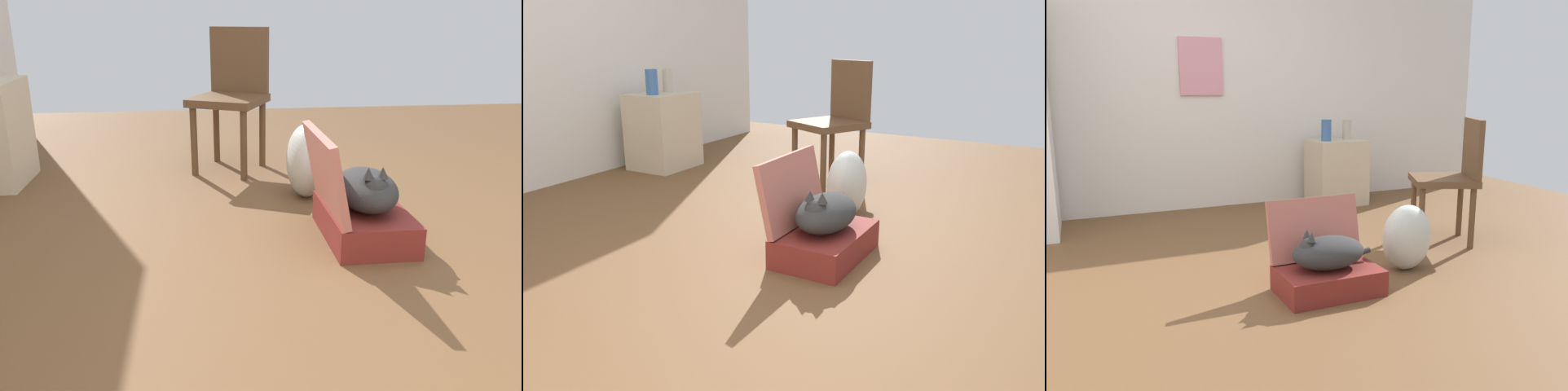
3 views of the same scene
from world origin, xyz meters
TOP-DOWN VIEW (x-y plane):
  - ground_plane at (0.00, 0.00)m, footprint 7.68×7.68m
  - suitcase_base at (0.20, -0.22)m, footprint 0.58×0.37m
  - suitcase_lid at (0.20, -0.02)m, footprint 0.58×0.11m
  - cat at (0.19, -0.22)m, footprint 0.51×0.28m
  - plastic_bag_white at (0.84, -0.06)m, footprint 0.34×0.23m
  - chair at (1.50, 0.32)m, footprint 0.60×0.59m

SIDE VIEW (x-z plane):
  - ground_plane at x=0.00m, z-range 0.00..0.00m
  - suitcase_base at x=0.20m, z-range 0.00..0.15m
  - plastic_bag_white at x=0.84m, z-range 0.00..0.43m
  - cat at x=0.19m, z-range 0.13..0.36m
  - suitcase_lid at x=0.20m, z-range 0.15..0.52m
  - chair at x=1.50m, z-range 0.05..0.98m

